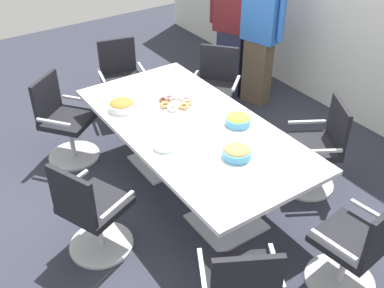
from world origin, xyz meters
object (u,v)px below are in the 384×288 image
(snack_bowl_pretzels, at_px, (122,105))
(donut_platter, at_px, (176,102))
(person_standing_1, at_px, (260,34))
(office_chair_5, at_px, (317,151))
(office_chair_0, at_px, (122,84))
(person_standing_0, at_px, (232,24))
(snack_bowl_cookies, at_px, (237,152))
(office_chair_4, at_px, (355,249))
(office_chair_6, at_px, (215,92))
(plate_stack, at_px, (164,146))
(office_chair_1, at_px, (64,124))
(conference_table, at_px, (192,137))
(snack_bowl_chips_yellow, at_px, (238,120))
(office_chair_2, at_px, (92,214))

(snack_bowl_pretzels, bearing_deg, donut_platter, 66.87)
(donut_platter, bearing_deg, person_standing_1, 111.55)
(office_chair_5, relative_size, person_standing_1, 0.53)
(office_chair_0, bearing_deg, person_standing_0, -178.05)
(office_chair_0, relative_size, snack_bowl_cookies, 3.84)
(office_chair_4, distance_m, donut_platter, 2.07)
(snack_bowl_cookies, distance_m, donut_platter, 1.00)
(office_chair_6, relative_size, plate_stack, 4.96)
(office_chair_0, xyz_separation_m, office_chair_1, (0.47, -0.91, 0.00))
(office_chair_4, distance_m, office_chair_5, 1.24)
(snack_bowl_cookies, bearing_deg, conference_table, -177.17)
(snack_bowl_cookies, xyz_separation_m, snack_bowl_pretzels, (-1.20, -0.41, -0.00))
(snack_bowl_chips_yellow, xyz_separation_m, plate_stack, (-0.05, -0.73, -0.03))
(person_standing_0, bearing_deg, office_chair_4, 129.42)
(snack_bowl_chips_yellow, distance_m, donut_platter, 0.67)
(office_chair_2, bearing_deg, snack_bowl_cookies, 47.41)
(conference_table, distance_m, office_chair_4, 1.67)
(office_chair_0, bearing_deg, office_chair_5, 124.81)
(office_chair_0, xyz_separation_m, snack_bowl_cookies, (2.29, -0.11, 0.39))
(office_chair_6, distance_m, snack_bowl_cookies, 1.79)
(office_chair_4, height_order, snack_bowl_chips_yellow, office_chair_4)
(office_chair_1, bearing_deg, donut_platter, 97.84)
(office_chair_0, distance_m, office_chair_5, 2.45)
(snack_bowl_pretzels, bearing_deg, office_chair_1, -148.33)
(snack_bowl_chips_yellow, bearing_deg, snack_bowl_cookies, -39.83)
(office_chair_1, distance_m, office_chair_2, 1.45)
(office_chair_6, height_order, donut_platter, office_chair_6)
(snack_bowl_cookies, bearing_deg, office_chair_5, 90.35)
(office_chair_2, bearing_deg, office_chair_1, 144.28)
(person_standing_0, bearing_deg, office_chair_6, 100.62)
(office_chair_5, xyz_separation_m, office_chair_6, (-1.49, -0.10, 0.00))
(office_chair_5, xyz_separation_m, person_standing_1, (-1.62, 0.65, 0.49))
(person_standing_0, height_order, snack_bowl_pretzels, person_standing_0)
(snack_bowl_cookies, height_order, snack_bowl_chips_yellow, same)
(donut_platter, bearing_deg, snack_bowl_pretzels, -113.13)
(office_chair_2, relative_size, office_chair_5, 1.00)
(person_standing_1, distance_m, snack_bowl_pretzels, 2.12)
(office_chair_2, xyz_separation_m, office_chair_5, (0.40, 2.13, 0.00))
(plate_stack, bearing_deg, donut_platter, 140.04)
(person_standing_0, bearing_deg, donut_platter, 95.57)
(office_chair_5, bearing_deg, snack_bowl_pretzels, 80.47)
(office_chair_4, bearing_deg, snack_bowl_pretzels, 101.58)
(donut_platter, bearing_deg, office_chair_2, -63.44)
(office_chair_1, distance_m, snack_bowl_pretzels, 0.83)
(office_chair_0, height_order, person_standing_0, person_standing_0)
(office_chair_2, xyz_separation_m, person_standing_1, (-1.22, 2.78, 0.49))
(person_standing_1, bearing_deg, office_chair_5, 142.52)
(office_chair_0, xyz_separation_m, donut_platter, (1.29, -0.06, 0.37))
(person_standing_1, bearing_deg, office_chair_0, 51.49)
(snack_bowl_cookies, bearing_deg, plate_stack, -136.52)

